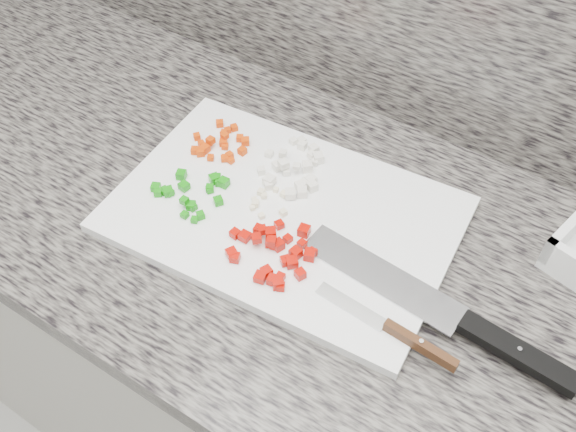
# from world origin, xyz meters

# --- Properties ---
(cabinet) EXTENTS (3.92, 0.62, 0.86)m
(cabinet) POSITION_xyz_m (0.00, 1.44, 0.43)
(cabinet) COLOR beige
(cabinet) RESTS_ON ground
(countertop) EXTENTS (3.96, 0.64, 0.04)m
(countertop) POSITION_xyz_m (0.00, 1.44, 0.88)
(countertop) COLOR #635F57
(countertop) RESTS_ON cabinet
(cutting_board) EXTENTS (0.52, 0.36, 0.02)m
(cutting_board) POSITION_xyz_m (-0.11, 1.44, 0.91)
(cutting_board) COLOR white
(cutting_board) RESTS_ON countertop
(carrot_pile) EXTENTS (0.10, 0.09, 0.02)m
(carrot_pile) POSITION_xyz_m (-0.27, 1.50, 0.92)
(carrot_pile) COLOR #D23B04
(carrot_pile) RESTS_ON cutting_board
(onion_pile) EXTENTS (0.11, 0.13, 0.02)m
(onion_pile) POSITION_xyz_m (-0.13, 1.51, 0.92)
(onion_pile) COLOR white
(onion_pile) RESTS_ON cutting_board
(green_pepper_pile) EXTENTS (0.11, 0.10, 0.02)m
(green_pepper_pile) POSITION_xyz_m (-0.24, 1.40, 0.92)
(green_pepper_pile) COLOR #11870C
(green_pepper_pile) RESTS_ON cutting_board
(red_pepper_pile) EXTENTS (0.13, 0.12, 0.02)m
(red_pepper_pile) POSITION_xyz_m (-0.07, 1.36, 0.92)
(red_pepper_pile) COLOR #B10B02
(red_pepper_pile) RESTS_ON cutting_board
(garlic_pile) EXTENTS (0.06, 0.06, 0.01)m
(garlic_pile) POSITION_xyz_m (-0.14, 1.44, 0.92)
(garlic_pile) COLOR #F4E9BD
(garlic_pile) RESTS_ON cutting_board
(chef_knife) EXTENTS (0.39, 0.07, 0.02)m
(chef_knife) POSITION_xyz_m (0.20, 1.40, 0.92)
(chef_knife) COLOR silver
(chef_knife) RESTS_ON cutting_board
(paring_knife) EXTENTS (0.20, 0.03, 0.02)m
(paring_knife) POSITION_xyz_m (0.13, 1.34, 0.92)
(paring_knife) COLOR silver
(paring_knife) RESTS_ON cutting_board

